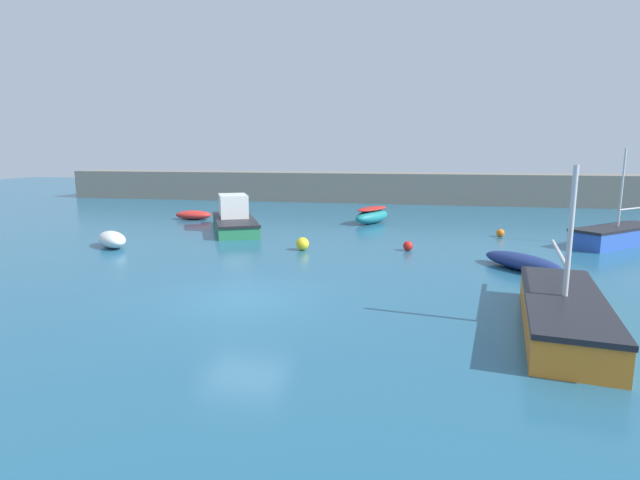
{
  "coord_description": "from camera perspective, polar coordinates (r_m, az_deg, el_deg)",
  "views": [
    {
      "loc": [
        5.1,
        -13.35,
        4.26
      ],
      "look_at": [
        0.9,
        6.79,
        0.61
      ],
      "focal_mm": 28.0,
      "sensor_mm": 36.0,
      "label": 1
    }
  ],
  "objects": [
    {
      "name": "mooring_buoy_yellow",
      "position": [
        21.82,
        -2.01,
        -0.43
      ],
      "size": [
        0.57,
        0.57,
        0.57
      ],
      "primitive_type": "sphere",
      "color": "yellow",
      "rests_on": "ground_plane"
    },
    {
      "name": "dinghy_near_pier",
      "position": [
        24.33,
        -22.68,
        0.07
      ],
      "size": [
        2.41,
        2.28,
        0.73
      ],
      "rotation": [
        0.0,
        0.0,
        2.43
      ],
      "color": "white",
      "rests_on": "ground_plane"
    },
    {
      "name": "motorboat_grey_hull",
      "position": [
        27.76,
        -9.8,
        2.46
      ],
      "size": [
        4.67,
        6.66,
        1.93
      ],
      "rotation": [
        0.0,
        0.0,
        5.17
      ],
      "color": "#287A4C",
      "rests_on": "ground_plane"
    },
    {
      "name": "rowboat_white_midwater",
      "position": [
        19.67,
        22.08,
        -2.33
      ],
      "size": [
        2.97,
        3.31,
        0.58
      ],
      "rotation": [
        0.0,
        0.0,
        2.25
      ],
      "color": "navy",
      "rests_on": "ground_plane"
    },
    {
      "name": "fishing_dinghy_green",
      "position": [
        32.74,
        -14.27,
        2.79
      ],
      "size": [
        2.39,
        1.31,
        0.58
      ],
      "rotation": [
        0.0,
        0.0,
        0.11
      ],
      "color": "red",
      "rests_on": "ground_plane"
    },
    {
      "name": "sailboat_twin_hulled",
      "position": [
        13.44,
        26.05,
        -7.45
      ],
      "size": [
        2.61,
        6.94,
        3.97
      ],
      "rotation": [
        0.0,
        0.0,
        4.57
      ],
      "color": "orange",
      "rests_on": "ground_plane"
    },
    {
      "name": "ground_plane",
      "position": [
        14.94,
        -8.78,
        -7.02
      ],
      "size": [
        120.0,
        120.0,
        0.2
      ],
      "primitive_type": "cube",
      "color": "#235B7A"
    },
    {
      "name": "harbor_breakwater",
      "position": [
        43.52,
        5.05,
        6.05
      ],
      "size": [
        53.77,
        3.92,
        2.48
      ],
      "primitive_type": "cube",
      "color": "slate",
      "rests_on": "ground_plane"
    },
    {
      "name": "sailboat_short_mast",
      "position": [
        26.77,
        30.82,
        0.46
      ],
      "size": [
        5.01,
        4.82,
        4.41
      ],
      "rotation": [
        0.0,
        0.0,
        3.89
      ],
      "color": "#2D56B7",
      "rests_on": "ground_plane"
    },
    {
      "name": "mooring_buoy_orange",
      "position": [
        26.85,
        19.91,
        0.77
      ],
      "size": [
        0.4,
        0.4,
        0.4
      ],
      "primitive_type": "sphere",
      "color": "orange",
      "rests_on": "ground_plane"
    },
    {
      "name": "mooring_buoy_red",
      "position": [
        22.03,
        10.03,
        -0.67
      ],
      "size": [
        0.43,
        0.43,
        0.43
      ],
      "primitive_type": "sphere",
      "color": "red",
      "rests_on": "ground_plane"
    },
    {
      "name": "rowboat_with_red_cover",
      "position": [
        30.17,
        5.96,
        2.86
      ],
      "size": [
        2.37,
        3.39,
        1.0
      ],
      "rotation": [
        0.0,
        0.0,
        1.14
      ],
      "color": "teal",
      "rests_on": "ground_plane"
    }
  ]
}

